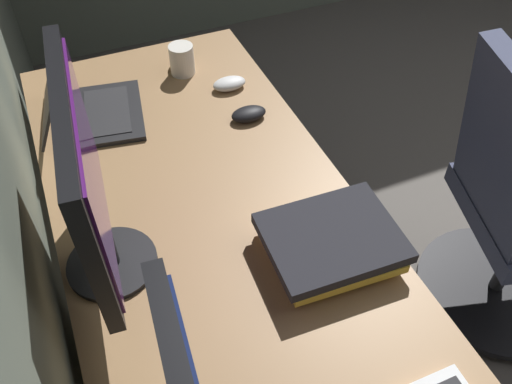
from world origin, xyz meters
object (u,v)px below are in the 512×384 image
at_px(monitor_primary, 88,182).
at_px(coffee_mug, 182,59).
at_px(drawer_pedestal, 239,373).
at_px(mouse_main, 229,84).
at_px(mouse_spare, 249,114).
at_px(book_stack_near, 331,244).
at_px(laptop_leftmost, 85,105).

height_order(monitor_primary, coffee_mug, monitor_primary).
relative_size(drawer_pedestal, monitor_primary, 1.44).
bearing_deg(mouse_main, monitor_primary, 137.65).
distance_m(drawer_pedestal, mouse_spare, 0.72).
relative_size(mouse_main, book_stack_near, 0.34).
bearing_deg(mouse_spare, drawer_pedestal, 154.67).
height_order(drawer_pedestal, mouse_main, mouse_main).
relative_size(monitor_primary, laptop_leftmost, 1.50).
xyz_separation_m(laptop_leftmost, book_stack_near, (-0.71, -0.41, -0.01)).
height_order(mouse_spare, coffee_mug, coffee_mug).
xyz_separation_m(drawer_pedestal, monitor_primary, (0.18, 0.22, 0.64)).
relative_size(mouse_main, coffee_mug, 0.89).
bearing_deg(monitor_primary, mouse_main, -42.35).
bearing_deg(laptop_leftmost, coffee_mug, -69.83).
xyz_separation_m(drawer_pedestal, laptop_leftmost, (0.72, 0.17, 0.43)).
xyz_separation_m(mouse_spare, book_stack_near, (-0.53, 0.02, 0.02)).
xyz_separation_m(laptop_leftmost, mouse_main, (-0.02, -0.43, -0.03)).
bearing_deg(laptop_leftmost, mouse_main, -92.84).
relative_size(mouse_spare, book_stack_near, 0.34).
distance_m(monitor_primary, laptop_leftmost, 0.59).
relative_size(drawer_pedestal, laptop_leftmost, 2.16).
bearing_deg(drawer_pedestal, monitor_primary, 51.29).
height_order(drawer_pedestal, monitor_primary, monitor_primary).
relative_size(laptop_leftmost, book_stack_near, 1.07).
distance_m(drawer_pedestal, mouse_main, 0.85).
xyz_separation_m(monitor_primary, laptop_leftmost, (0.55, -0.05, -0.21)).
bearing_deg(monitor_primary, book_stack_near, -109.93).
relative_size(drawer_pedestal, mouse_main, 6.68).
height_order(laptop_leftmost, book_stack_near, laptop_leftmost).
relative_size(monitor_primary, mouse_spare, 4.65).
bearing_deg(mouse_main, mouse_spare, 179.18).
distance_m(laptop_leftmost, coffee_mug, 0.35).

